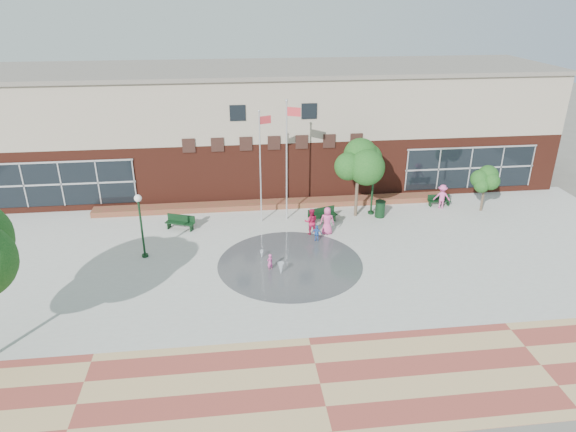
{
  "coord_description": "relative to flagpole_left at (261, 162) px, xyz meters",
  "views": [
    {
      "loc": [
        -3.2,
        -22.92,
        14.6
      ],
      "look_at": [
        0.0,
        4.0,
        2.6
      ],
      "focal_mm": 32.0,
      "sensor_mm": 36.0,
      "label": 1
    }
  ],
  "objects": [
    {
      "name": "paver_band",
      "position": [
        1.18,
        -16.15,
        -4.27
      ],
      "size": [
        46.0,
        6.0,
        0.01
      ],
      "primitive_type": "cube",
      "color": "#993E34",
      "rests_on": "ground"
    },
    {
      "name": "bench_left",
      "position": [
        -5.47,
        -0.65,
        -3.96
      ],
      "size": [
        2.01,
        1.2,
        0.98
      ],
      "rotation": [
        0.0,
        0.0,
        -0.36
      ],
      "color": "black",
      "rests_on": "ground"
    },
    {
      "name": "plaza_concrete",
      "position": [
        1.18,
        -5.15,
        -4.27
      ],
      "size": [
        46.0,
        18.0,
        0.01
      ],
      "primitive_type": "cube",
      "color": "#A8A8A0",
      "rests_on": "ground"
    },
    {
      "name": "lamp_left",
      "position": [
        -7.29,
        -4.28,
        -1.8
      ],
      "size": [
        0.42,
        0.42,
        3.98
      ],
      "color": "black",
      "rests_on": "ground"
    },
    {
      "name": "flower_bed",
      "position": [
        1.18,
        2.45,
        -4.28
      ],
      "size": [
        26.0,
        1.2,
        0.4
      ],
      "primitive_type": "cube",
      "color": "#A7192D",
      "rests_on": "ground"
    },
    {
      "name": "trash_can",
      "position": [
        8.23,
        -0.23,
        -3.67
      ],
      "size": [
        0.73,
        0.73,
        1.19
      ],
      "color": "black",
      "rests_on": "ground"
    },
    {
      "name": "flagpole_left",
      "position": [
        0.0,
        0.0,
        0.0
      ],
      "size": [
        0.84,
        0.4,
        7.68
      ],
      "rotation": [
        0.0,
        0.0,
        0.39
      ],
      "color": "silver",
      "rests_on": "ground"
    },
    {
      "name": "flagpole_right",
      "position": [
        1.77,
        0.16,
        0.35
      ],
      "size": [
        0.94,
        0.49,
        8.28
      ],
      "rotation": [
        0.0,
        0.0,
        -0.43
      ],
      "color": "silver",
      "rests_on": "ground"
    },
    {
      "name": "lamp_right",
      "position": [
        7.76,
        0.37,
        -1.58
      ],
      "size": [
        0.46,
        0.46,
        4.33
      ],
      "color": "black",
      "rests_on": "ground"
    },
    {
      "name": "child_splash",
      "position": [
        -0.04,
        -6.74,
        -3.76
      ],
      "size": [
        0.45,
        0.41,
        1.02
      ],
      "primitive_type": "imported",
      "rotation": [
        0.0,
        0.0,
        3.73
      ],
      "color": "#CD4792",
      "rests_on": "ground"
    },
    {
      "name": "adult_red",
      "position": [
        3.0,
        -2.38,
        -3.38
      ],
      "size": [
        0.92,
        0.74,
        1.78
      ],
      "primitive_type": "imported",
      "rotation": [
        0.0,
        0.0,
        3.06
      ],
      "color": "#AC153E",
      "rests_on": "ground"
    },
    {
      "name": "library_building",
      "position": [
        1.18,
        8.33,
        0.37
      ],
      "size": [
        44.4,
        10.4,
        9.2
      ],
      "color": "#4D1E14",
      "rests_on": "ground"
    },
    {
      "name": "splash_pad",
      "position": [
        1.18,
        -6.15,
        -4.27
      ],
      "size": [
        8.4,
        8.4,
        0.01
      ],
      "primitive_type": "cylinder",
      "color": "#383A3D",
      "rests_on": "ground"
    },
    {
      "name": "tree_mid",
      "position": [
        6.6,
        0.18,
        -0.4
      ],
      "size": [
        3.15,
        3.15,
        5.32
      ],
      "color": "#453528",
      "rests_on": "ground"
    },
    {
      "name": "person_bench",
      "position": [
        13.09,
        0.78,
        -3.37
      ],
      "size": [
        1.31,
        0.99,
        1.8
      ],
      "primitive_type": "imported",
      "rotation": [
        0.0,
        0.0,
        2.84
      ],
      "color": "#D54E96",
      "rests_on": "ground"
    },
    {
      "name": "child_blue",
      "position": [
        3.21,
        -3.47,
        -3.72
      ],
      "size": [
        0.7,
        0.45,
        1.1
      ],
      "primitive_type": "imported",
      "rotation": [
        0.0,
        0.0,
        2.83
      ],
      "color": "blue",
      "rests_on": "ground"
    },
    {
      "name": "tree_small_right",
      "position": [
        15.77,
        -0.03,
        -1.9
      ],
      "size": [
        1.9,
        1.9,
        3.25
      ],
      "color": "#453528",
      "rests_on": "ground"
    },
    {
      "name": "water_jet_b",
      "position": [
        -0.41,
        -5.3,
        -4.28
      ],
      "size": [
        0.22,
        0.22,
        0.5
      ],
      "primitive_type": "cone",
      "rotation": [
        3.14,
        0.0,
        0.0
      ],
      "color": "white",
      "rests_on": "ground"
    },
    {
      "name": "bench_mid",
      "position": [
        4.08,
        -0.67,
        -3.95
      ],
      "size": [
        2.1,
        1.16,
        1.02
      ],
      "rotation": [
        0.0,
        0.0,
        0.31
      ],
      "color": "black",
      "rests_on": "ground"
    },
    {
      "name": "ground",
      "position": [
        1.18,
        -9.15,
        -4.28
      ],
      "size": [
        120.0,
        120.0,
        0.0
      ],
      "primitive_type": "plane",
      "color": "#666056",
      "rests_on": "ground"
    },
    {
      "name": "water_jet_a",
      "position": [
        0.52,
        -7.33,
        -4.28
      ],
      "size": [
        0.37,
        0.37,
        0.72
      ],
      "primitive_type": "cone",
      "rotation": [
        3.14,
        0.0,
        0.0
      ],
      "color": "white",
      "rests_on": "ground"
    },
    {
      "name": "bench_right",
      "position": [
        13.11,
        1.22,
        -4.01
      ],
      "size": [
        1.65,
        0.48,
        0.83
      ],
      "rotation": [
        0.0,
        0.0,
        -0.01
      ],
      "color": "black",
      "rests_on": "ground"
    },
    {
      "name": "adult_pink",
      "position": [
        4.05,
        -2.45,
        -3.35
      ],
      "size": [
        1.02,
        0.79,
        1.86
      ],
      "primitive_type": "imported",
      "rotation": [
        0.0,
        0.0,
        2.9
      ],
      "color": "#D04785",
      "rests_on": "ground"
    }
  ]
}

